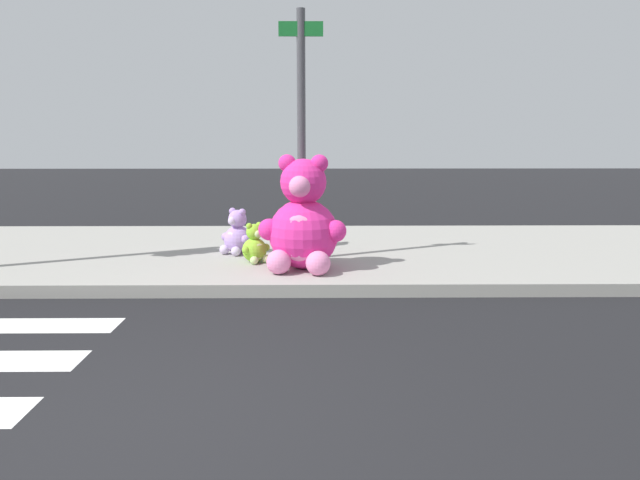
% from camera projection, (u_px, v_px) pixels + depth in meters
% --- Properties ---
extents(ground_plane, '(60.00, 60.00, 0.00)m').
position_uv_depth(ground_plane, '(125.00, 430.00, 3.62)').
color(ground_plane, black).
extents(sidewalk, '(28.00, 4.40, 0.15)m').
position_uv_depth(sidewalk, '(235.00, 253.00, 8.72)').
color(sidewalk, '#9E9B93').
rests_on(sidewalk, ground_plane).
extents(sign_pole, '(0.56, 0.11, 3.20)m').
position_uv_depth(sign_pole, '(301.00, 130.00, 7.64)').
color(sign_pole, '#4C4C51').
rests_on(sign_pole, sidewalk).
extents(plush_pink_large, '(1.08, 0.98, 1.41)m').
position_uv_depth(plush_pink_large, '(303.00, 224.00, 7.25)').
color(plush_pink_large, '#F22D93').
rests_on(plush_pink_large, sidewalk).
extents(plush_white, '(0.49, 0.48, 0.68)m').
position_uv_depth(plush_white, '(310.00, 228.00, 8.83)').
color(plush_white, white).
rests_on(plush_white, sidewalk).
extents(plush_lavender, '(0.45, 0.46, 0.64)m').
position_uv_depth(plush_lavender, '(237.00, 236.00, 8.27)').
color(plush_lavender, '#B28CD8').
rests_on(plush_lavender, sidewalk).
extents(plush_lime, '(0.37, 0.38, 0.52)m').
position_uv_depth(plush_lime, '(255.00, 246.00, 7.70)').
color(plush_lime, '#8CD133').
rests_on(plush_lime, sidewalk).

